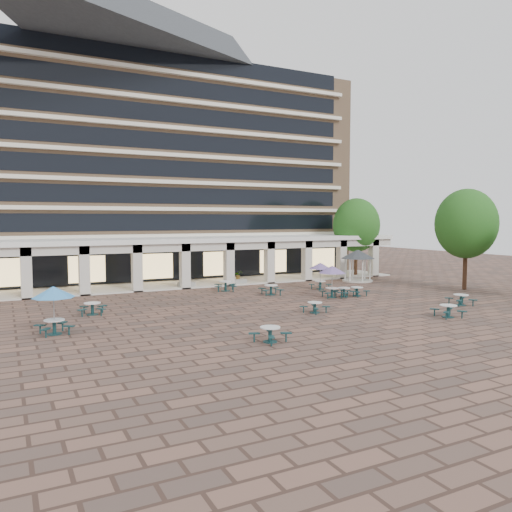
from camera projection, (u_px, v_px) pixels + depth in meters
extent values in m
plane|color=brown|center=(274.00, 309.00, 33.80)|extent=(120.00, 120.00, 0.00)
cube|color=#A37E5C|center=(164.00, 175.00, 55.67)|extent=(40.00, 15.00, 22.00)
cube|color=beige|center=(187.00, 235.00, 49.25)|extent=(36.80, 0.50, 0.35)
cube|color=black|center=(186.00, 222.00, 49.36)|extent=(35.20, 0.05, 1.60)
cube|color=beige|center=(187.00, 209.00, 49.06)|extent=(36.80, 0.50, 0.35)
cube|color=black|center=(186.00, 196.00, 49.17)|extent=(35.20, 0.05, 1.60)
cube|color=beige|center=(187.00, 182.00, 48.87)|extent=(36.80, 0.50, 0.35)
cube|color=black|center=(186.00, 169.00, 48.98)|extent=(35.20, 0.05, 1.60)
cube|color=beige|center=(187.00, 156.00, 48.68)|extent=(36.80, 0.50, 0.35)
cube|color=black|center=(186.00, 142.00, 48.79)|extent=(35.20, 0.05, 1.60)
cube|color=beige|center=(186.00, 129.00, 48.49)|extent=(36.80, 0.50, 0.35)
cube|color=black|center=(185.00, 115.00, 48.60)|extent=(35.20, 0.05, 1.60)
cube|color=beige|center=(186.00, 101.00, 48.30)|extent=(36.80, 0.50, 0.35)
cube|color=black|center=(185.00, 88.00, 48.41)|extent=(35.20, 0.05, 1.60)
cube|color=beige|center=(186.00, 74.00, 48.11)|extent=(36.80, 0.50, 0.35)
cube|color=black|center=(185.00, 61.00, 48.22)|extent=(35.20, 0.05, 1.60)
cube|color=white|center=(197.00, 239.00, 46.83)|extent=(42.00, 6.60, 0.40)
cube|color=beige|center=(208.00, 246.00, 44.33)|extent=(42.00, 0.30, 0.90)
cube|color=black|center=(188.00, 263.00, 49.41)|extent=(38.00, 0.15, 3.20)
cube|color=beige|center=(197.00, 283.00, 47.13)|extent=(42.00, 6.00, 0.12)
cube|color=beige|center=(26.00, 273.00, 38.00)|extent=(0.80, 0.80, 4.00)
cube|color=beige|center=(84.00, 270.00, 39.91)|extent=(0.80, 0.80, 4.00)
cube|color=beige|center=(137.00, 268.00, 41.82)|extent=(0.80, 0.80, 4.00)
cube|color=beige|center=(185.00, 266.00, 43.72)|extent=(0.80, 0.80, 4.00)
cube|color=beige|center=(229.00, 264.00, 45.63)|extent=(0.80, 0.80, 4.00)
cube|color=beige|center=(269.00, 262.00, 47.54)|extent=(0.80, 0.80, 4.00)
cube|color=beige|center=(307.00, 261.00, 49.45)|extent=(0.80, 0.80, 4.00)
cube|color=beige|center=(341.00, 259.00, 51.36)|extent=(0.80, 0.80, 4.00)
cube|color=beige|center=(373.00, 258.00, 53.26)|extent=(0.80, 0.80, 4.00)
cube|color=#FFD88C|center=(8.00, 273.00, 42.06)|extent=(3.20, 0.08, 2.40)
cube|color=#FFD88C|center=(87.00, 269.00, 44.95)|extent=(3.20, 0.08, 2.40)
cube|color=#FFD88C|center=(157.00, 266.00, 47.84)|extent=(3.20, 0.08, 2.40)
cube|color=#FFD88C|center=(218.00, 263.00, 50.73)|extent=(3.20, 0.08, 2.40)
cube|color=#FFD88C|center=(273.00, 261.00, 53.62)|extent=(3.20, 0.08, 2.40)
cube|color=#FFD88C|center=(323.00, 259.00, 56.52)|extent=(3.20, 0.08, 2.40)
cylinder|color=#143A3C|center=(270.00, 342.00, 24.74)|extent=(0.71, 0.71, 0.04)
cylinder|color=#143A3C|center=(270.00, 335.00, 24.71)|extent=(0.18, 0.18, 0.67)
cylinder|color=silver|center=(270.00, 327.00, 24.68)|extent=(1.02, 1.02, 0.05)
cube|color=#143A3C|center=(269.00, 330.00, 25.49)|extent=(0.49, 0.63, 0.05)
cylinder|color=#143A3C|center=(269.00, 334.00, 25.51)|extent=(0.08, 0.08, 0.43)
cube|color=#143A3C|center=(254.00, 333.00, 24.67)|extent=(0.63, 0.49, 0.05)
cylinder|color=#143A3C|center=(254.00, 338.00, 24.68)|extent=(0.08, 0.08, 0.43)
cube|color=#143A3C|center=(271.00, 337.00, 23.91)|extent=(0.49, 0.63, 0.05)
cylinder|color=#143A3C|center=(271.00, 342.00, 23.93)|extent=(0.08, 0.08, 0.43)
cube|color=#143A3C|center=(286.00, 333.00, 24.74)|extent=(0.63, 0.49, 0.05)
cylinder|color=#143A3C|center=(286.00, 338.00, 24.76)|extent=(0.08, 0.08, 0.43)
cylinder|color=#143A3C|center=(315.00, 313.00, 32.47)|extent=(0.66, 0.66, 0.04)
cylinder|color=#143A3C|center=(315.00, 308.00, 32.45)|extent=(0.17, 0.17, 0.62)
cylinder|color=silver|center=(315.00, 302.00, 32.42)|extent=(0.94, 0.94, 0.05)
cube|color=#143A3C|center=(314.00, 305.00, 33.17)|extent=(0.47, 0.58, 0.05)
cylinder|color=#143A3C|center=(314.00, 308.00, 33.19)|extent=(0.08, 0.08, 0.39)
cube|color=#143A3C|center=(304.00, 307.00, 32.45)|extent=(0.58, 0.47, 0.05)
cylinder|color=#143A3C|center=(304.00, 310.00, 32.47)|extent=(0.08, 0.08, 0.39)
cube|color=#143A3C|center=(316.00, 309.00, 31.71)|extent=(0.47, 0.58, 0.05)
cylinder|color=#143A3C|center=(316.00, 312.00, 31.73)|extent=(0.08, 0.08, 0.39)
cube|color=#143A3C|center=(326.00, 307.00, 32.43)|extent=(0.58, 0.47, 0.05)
cylinder|color=#143A3C|center=(326.00, 310.00, 32.45)|extent=(0.08, 0.08, 0.39)
cylinder|color=#143A3C|center=(448.00, 317.00, 30.97)|extent=(0.72, 0.72, 0.04)
cylinder|color=#143A3C|center=(448.00, 312.00, 30.95)|extent=(0.19, 0.19, 0.68)
cylinder|color=silver|center=(448.00, 305.00, 30.92)|extent=(1.03, 1.03, 0.05)
cube|color=#143A3C|center=(450.00, 308.00, 31.64)|extent=(0.63, 0.56, 0.05)
cylinder|color=#143A3C|center=(450.00, 312.00, 31.66)|extent=(0.08, 0.08, 0.43)
cube|color=#143A3C|center=(435.00, 309.00, 31.33)|extent=(0.56, 0.63, 0.05)
cylinder|color=#143A3C|center=(435.00, 313.00, 31.34)|extent=(0.08, 0.08, 0.43)
cube|color=#143A3C|center=(446.00, 312.00, 30.24)|extent=(0.63, 0.56, 0.05)
cylinder|color=#143A3C|center=(446.00, 316.00, 30.25)|extent=(0.08, 0.08, 0.43)
cube|color=#143A3C|center=(462.00, 311.00, 30.55)|extent=(0.56, 0.63, 0.05)
cylinder|color=#143A3C|center=(462.00, 315.00, 30.57)|extent=(0.08, 0.08, 0.43)
cylinder|color=#143A3C|center=(55.00, 334.00, 26.40)|extent=(0.73, 0.73, 0.04)
cylinder|color=#143A3C|center=(54.00, 328.00, 26.37)|extent=(0.19, 0.19, 0.69)
cylinder|color=silver|center=(54.00, 320.00, 26.34)|extent=(1.05, 1.05, 0.05)
cube|color=#143A3C|center=(62.00, 323.00, 27.17)|extent=(0.57, 0.64, 0.05)
cylinder|color=#143A3C|center=(63.00, 327.00, 27.19)|extent=(0.08, 0.08, 0.44)
cube|color=#143A3C|center=(40.00, 325.00, 26.48)|extent=(0.64, 0.57, 0.05)
cylinder|color=#143A3C|center=(40.00, 330.00, 26.50)|extent=(0.08, 0.08, 0.44)
cube|color=#143A3C|center=(46.00, 329.00, 25.55)|extent=(0.57, 0.64, 0.05)
cylinder|color=#143A3C|center=(46.00, 334.00, 25.57)|extent=(0.08, 0.08, 0.44)
cube|color=#143A3C|center=(69.00, 326.00, 26.25)|extent=(0.64, 0.57, 0.05)
cylinder|color=#143A3C|center=(69.00, 331.00, 26.27)|extent=(0.08, 0.08, 0.44)
cylinder|color=gray|center=(54.00, 311.00, 26.31)|extent=(0.05, 0.05, 2.52)
cone|color=#3B8BD4|center=(53.00, 292.00, 26.23)|extent=(2.20, 2.20, 0.58)
cylinder|color=#143A3C|center=(332.00, 297.00, 38.81)|extent=(0.72, 0.72, 0.04)
cylinder|color=#143A3C|center=(332.00, 293.00, 38.78)|extent=(0.18, 0.18, 0.68)
cylinder|color=silver|center=(332.00, 288.00, 38.75)|extent=(1.02, 1.02, 0.05)
cube|color=#143A3C|center=(336.00, 291.00, 39.45)|extent=(0.63, 0.54, 0.05)
cylinder|color=#143A3C|center=(336.00, 294.00, 39.47)|extent=(0.08, 0.08, 0.43)
cube|color=#143A3C|center=(322.00, 291.00, 39.19)|extent=(0.54, 0.63, 0.05)
cylinder|color=#143A3C|center=(322.00, 294.00, 39.21)|extent=(0.08, 0.08, 0.43)
cube|color=#143A3C|center=(328.00, 293.00, 38.10)|extent=(0.63, 0.54, 0.05)
cylinder|color=#143A3C|center=(328.00, 296.00, 38.12)|extent=(0.08, 0.08, 0.43)
cube|color=#143A3C|center=(342.00, 293.00, 38.36)|extent=(0.54, 0.63, 0.05)
cylinder|color=#143A3C|center=(342.00, 296.00, 38.37)|extent=(0.08, 0.08, 0.43)
cylinder|color=gray|center=(332.00, 282.00, 38.72)|extent=(0.05, 0.05, 2.46)
cone|color=#755B9F|center=(332.00, 270.00, 38.65)|extent=(2.15, 2.15, 0.56)
cylinder|color=#143A3C|center=(461.00, 305.00, 35.35)|extent=(0.71, 0.71, 0.04)
cylinder|color=#143A3C|center=(461.00, 301.00, 35.33)|extent=(0.18, 0.18, 0.67)
cylinder|color=silver|center=(461.00, 295.00, 35.30)|extent=(1.02, 1.02, 0.05)
cube|color=#143A3C|center=(463.00, 297.00, 36.00)|extent=(0.63, 0.54, 0.05)
cylinder|color=#143A3C|center=(463.00, 301.00, 36.02)|extent=(0.08, 0.08, 0.43)
cube|color=#143A3C|center=(449.00, 298.00, 35.73)|extent=(0.54, 0.63, 0.05)
cylinder|color=#143A3C|center=(449.00, 301.00, 35.75)|extent=(0.08, 0.08, 0.43)
cube|color=#143A3C|center=(459.00, 300.00, 34.64)|extent=(0.63, 0.54, 0.05)
cylinder|color=#143A3C|center=(459.00, 304.00, 34.66)|extent=(0.08, 0.08, 0.43)
cube|color=#143A3C|center=(473.00, 300.00, 34.91)|extent=(0.54, 0.63, 0.05)
cylinder|color=#143A3C|center=(473.00, 303.00, 34.93)|extent=(0.08, 0.08, 0.43)
cylinder|color=#143A3C|center=(93.00, 314.00, 31.81)|extent=(0.73, 0.73, 0.04)
cylinder|color=#143A3C|center=(92.00, 309.00, 31.79)|extent=(0.19, 0.19, 0.68)
cylinder|color=silver|center=(92.00, 303.00, 31.76)|extent=(1.04, 1.04, 0.05)
cube|color=#143A3C|center=(102.00, 306.00, 32.46)|extent=(0.64, 0.54, 0.05)
cylinder|color=#143A3C|center=(102.00, 309.00, 32.48)|extent=(0.08, 0.08, 0.44)
cube|color=#143A3C|center=(84.00, 307.00, 32.21)|extent=(0.54, 0.64, 0.05)
cylinder|color=#143A3C|center=(84.00, 310.00, 32.22)|extent=(0.08, 0.08, 0.44)
cube|color=#143A3C|center=(82.00, 310.00, 31.10)|extent=(0.64, 0.54, 0.05)
cylinder|color=#143A3C|center=(82.00, 313.00, 31.11)|extent=(0.08, 0.08, 0.44)
cube|color=#143A3C|center=(101.00, 309.00, 31.35)|extent=(0.54, 0.64, 0.05)
cylinder|color=#143A3C|center=(101.00, 313.00, 31.37)|extent=(0.08, 0.08, 0.44)
cylinder|color=#143A3C|center=(271.00, 295.00, 40.21)|extent=(0.75, 0.75, 0.04)
cylinder|color=#143A3C|center=(271.00, 291.00, 40.19)|extent=(0.19, 0.19, 0.71)
cylinder|color=silver|center=(271.00, 285.00, 40.16)|extent=(1.07, 1.07, 0.05)
cube|color=#143A3C|center=(276.00, 288.00, 40.90)|extent=(0.66, 0.58, 0.05)
cylinder|color=#143A3C|center=(276.00, 291.00, 40.92)|extent=(0.09, 0.09, 0.45)
cube|color=#143A3C|center=(262.00, 288.00, 40.59)|extent=(0.58, 0.66, 0.05)
cylinder|color=#143A3C|center=(262.00, 291.00, 40.61)|extent=(0.09, 0.09, 0.45)
cube|color=#143A3C|center=(266.00, 290.00, 39.45)|extent=(0.66, 0.58, 0.05)
cylinder|color=#143A3C|center=(266.00, 293.00, 39.47)|extent=(0.09, 0.09, 0.45)
cube|color=#143A3C|center=(280.00, 290.00, 39.77)|extent=(0.58, 0.66, 0.05)
cylinder|color=#143A3C|center=(280.00, 293.00, 39.79)|extent=(0.09, 0.09, 0.45)
cylinder|color=#143A3C|center=(357.00, 296.00, 39.60)|extent=(0.67, 0.67, 0.04)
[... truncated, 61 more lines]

